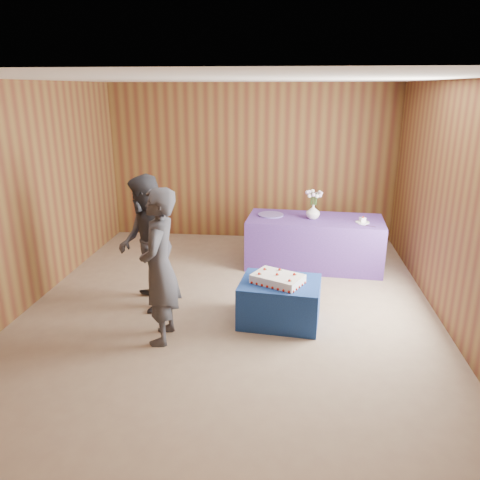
# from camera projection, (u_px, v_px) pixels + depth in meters

# --- Properties ---
(ground) EXTENTS (6.00, 6.00, 0.00)m
(ground) POSITION_uv_depth(u_px,v_px,m) (230.00, 309.00, 5.79)
(ground) COLOR gray
(ground) RESTS_ON ground
(room_shell) EXTENTS (5.04, 6.04, 2.72)m
(room_shell) POSITION_uv_depth(u_px,v_px,m) (229.00, 163.00, 5.23)
(room_shell) COLOR brown
(room_shell) RESTS_ON ground
(cake_table) EXTENTS (0.97, 0.79, 0.50)m
(cake_table) POSITION_uv_depth(u_px,v_px,m) (280.00, 302.00, 5.41)
(cake_table) COLOR navy
(cake_table) RESTS_ON ground
(serving_table) EXTENTS (2.06, 1.04, 0.75)m
(serving_table) POSITION_uv_depth(u_px,v_px,m) (314.00, 242.00, 7.10)
(serving_table) COLOR #59338C
(serving_table) RESTS_ON ground
(sheet_cake) EXTENTS (0.67, 0.59, 0.13)m
(sheet_cake) POSITION_uv_depth(u_px,v_px,m) (278.00, 279.00, 5.29)
(sheet_cake) COLOR white
(sheet_cake) RESTS_ON cake_table
(vase) EXTENTS (0.27, 0.27, 0.21)m
(vase) POSITION_uv_depth(u_px,v_px,m) (313.00, 212.00, 6.93)
(vase) COLOR silver
(vase) RESTS_ON serving_table
(flower_spray) EXTENTS (0.26, 0.26, 0.20)m
(flower_spray) POSITION_uv_depth(u_px,v_px,m) (314.00, 194.00, 6.85)
(flower_spray) COLOR #295A24
(flower_spray) RESTS_ON vase
(platter) EXTENTS (0.44, 0.44, 0.02)m
(platter) POSITION_uv_depth(u_px,v_px,m) (271.00, 215.00, 7.14)
(platter) COLOR #5F4F9E
(platter) RESTS_ON serving_table
(plate) EXTENTS (0.24, 0.24, 0.01)m
(plate) POSITION_uv_depth(u_px,v_px,m) (362.00, 222.00, 6.76)
(plate) COLOR white
(plate) RESTS_ON serving_table
(cake_slice) EXTENTS (0.09, 0.09, 0.09)m
(cake_slice) POSITION_uv_depth(u_px,v_px,m) (363.00, 220.00, 6.74)
(cake_slice) COLOR white
(cake_slice) RESTS_ON plate
(knife) EXTENTS (0.24, 0.14, 0.00)m
(knife) POSITION_uv_depth(u_px,v_px,m) (367.00, 226.00, 6.60)
(knife) COLOR #B6B6BB
(knife) RESTS_ON serving_table
(guest_left) EXTENTS (0.42, 0.63, 1.67)m
(guest_left) POSITION_uv_depth(u_px,v_px,m) (159.00, 267.00, 4.85)
(guest_left) COLOR #363740
(guest_left) RESTS_ON ground
(guest_right) EXTENTS (0.89, 0.99, 1.65)m
(guest_right) POSITION_uv_depth(u_px,v_px,m) (146.00, 244.00, 5.60)
(guest_right) COLOR #31323A
(guest_right) RESTS_ON ground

